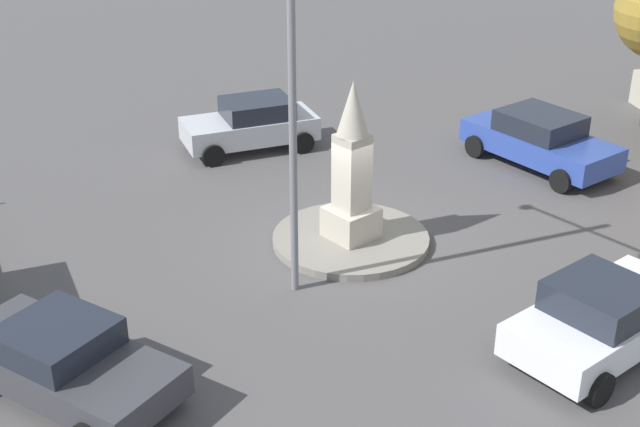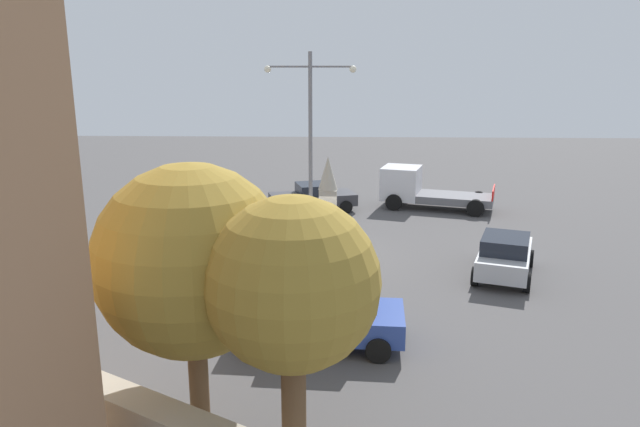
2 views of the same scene
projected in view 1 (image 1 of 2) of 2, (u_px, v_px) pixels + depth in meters
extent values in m
plane|color=#4F4C4C|center=(351.00, 243.00, 20.57)|extent=(80.00, 80.00, 0.00)
cylinder|color=gray|center=(351.00, 239.00, 20.53)|extent=(3.66, 3.66, 0.18)
cube|color=#B2AA99|center=(351.00, 222.00, 20.33)|extent=(1.03, 1.03, 0.72)
cube|color=#B2AA99|center=(352.00, 172.00, 19.78)|extent=(0.66, 0.66, 1.79)
cone|color=#B2AA99|center=(353.00, 108.00, 19.11)|extent=(0.73, 0.73, 1.24)
cylinder|color=slate|center=(293.00, 117.00, 17.00)|extent=(0.16, 0.16, 7.72)
cube|color=silver|center=(605.00, 321.00, 16.41)|extent=(1.92, 4.13, 0.64)
cube|color=#1E232D|center=(602.00, 298.00, 15.99)|extent=(1.72, 1.68, 0.58)
cylinder|color=black|center=(606.00, 291.00, 17.99)|extent=(0.24, 0.65, 0.64)
cylinder|color=black|center=(516.00, 342.00, 16.37)|extent=(0.24, 0.65, 0.64)
cylinder|color=black|center=(599.00, 389.00, 15.10)|extent=(0.24, 0.65, 0.64)
cube|color=#2D479E|center=(540.00, 144.00, 24.43)|extent=(4.47, 2.09, 0.65)
cube|color=#1E232D|center=(540.00, 123.00, 24.21)|extent=(2.14, 1.81, 0.56)
cylinder|color=black|center=(475.00, 146.00, 25.15)|extent=(0.65, 0.26, 0.64)
cylinder|color=black|center=(519.00, 132.00, 26.16)|extent=(0.65, 0.26, 0.64)
cylinder|color=black|center=(561.00, 181.00, 22.97)|extent=(0.65, 0.26, 0.64)
cylinder|color=black|center=(605.00, 164.00, 23.98)|extent=(0.65, 0.26, 0.64)
cube|color=#38383D|center=(65.00, 366.00, 15.21)|extent=(4.60, 2.97, 0.58)
cube|color=#1E232D|center=(56.00, 338.00, 15.02)|extent=(2.11, 2.10, 0.51)
cylinder|color=black|center=(167.00, 380.00, 15.31)|extent=(0.68, 0.39, 0.64)
cylinder|color=black|center=(48.00, 329.00, 16.76)|extent=(0.68, 0.39, 0.64)
cube|color=#B7BABF|center=(250.00, 128.00, 25.53)|extent=(2.82, 4.15, 0.66)
cube|color=#1E232D|center=(257.00, 108.00, 25.34)|extent=(2.07, 2.31, 0.53)
cylinder|color=black|center=(213.00, 155.00, 24.54)|extent=(0.42, 0.68, 0.64)
cylinder|color=black|center=(198.00, 135.00, 25.92)|extent=(0.42, 0.68, 0.64)
cylinder|color=black|center=(303.00, 142.00, 25.42)|extent=(0.42, 0.68, 0.64)
cylinder|color=black|center=(284.00, 124.00, 26.80)|extent=(0.42, 0.68, 0.64)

